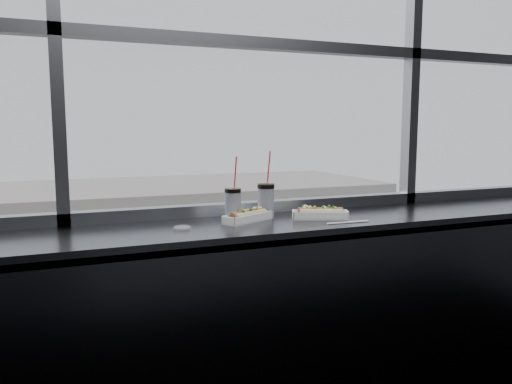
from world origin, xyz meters
name	(u,v)px	position (x,y,z in m)	size (l,w,h in m)	color
wall_back_lower	(259,308)	(0.00, 1.50, 0.55)	(6.00, 6.00, 0.00)	black
counter	(279,226)	(0.00, 1.23, 1.07)	(6.00, 0.55, 0.06)	#52555E
counter_fascia	(302,346)	(0.00, 0.97, 0.55)	(6.00, 0.04, 1.04)	#52555E
hotdog_tray_left	(248,216)	(-0.16, 1.26, 1.13)	(0.29, 0.21, 0.07)	white
hotdog_tray_right	(320,213)	(0.21, 1.19, 1.13)	(0.29, 0.19, 0.07)	white
soda_cup_left	(233,202)	(-0.21, 1.32, 1.19)	(0.09, 0.09, 0.32)	white
soda_cup_right	(266,198)	(-0.03, 1.34, 1.20)	(0.09, 0.09, 0.34)	white
loose_straw	(348,222)	(0.28, 1.04, 1.10)	(0.01, 0.01, 0.22)	white
wrapper	(182,227)	(-0.51, 1.19, 1.11)	(0.09, 0.06, 0.02)	silver
plaza_ground	(73,270)	(0.00, 45.00, -11.00)	(120.00, 120.00, 0.00)	gray
far_sidewalk	(83,337)	(0.00, 29.50, -10.98)	(80.00, 6.00, 0.04)	gray
far_building	(73,239)	(0.00, 39.50, -7.00)	(50.00, 14.00, 8.00)	gray
car_far_b	(101,346)	(0.78, 25.50, -9.94)	(6.01, 2.50, 2.00)	#A42127
car_far_c	(278,317)	(11.14, 25.50, -9.88)	(6.34, 2.64, 2.11)	white
car_near_e	(408,365)	(14.39, 17.50, -9.86)	(6.50, 2.71, 2.17)	navy
pedestrian_b	(50,322)	(-1.77, 30.18, -10.02)	(0.84, 0.63, 1.88)	#66605B
pedestrian_d	(217,297)	(8.77, 30.42, -9.86)	(0.97, 0.73, 2.19)	#66605B
tree_center	(95,283)	(0.82, 29.50, -7.68)	(3.13, 3.13, 4.89)	#47382B
tree_right	(262,258)	(11.71, 29.50, -7.21)	(3.57, 3.57, 5.58)	#47382B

